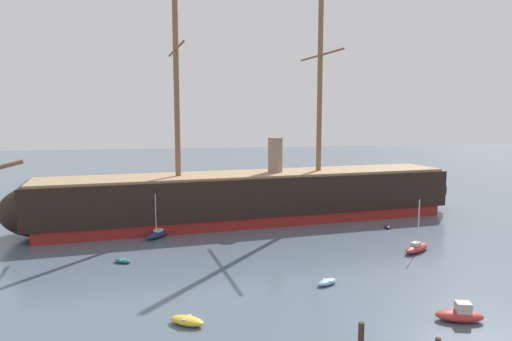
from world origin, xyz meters
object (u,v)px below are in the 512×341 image
Objects in this scene: sailboat_alongside_bow at (157,234)px; mooring_piling_left_pair at (361,333)px; motorboat_distant_centre at (253,194)px; dinghy_alongside_stern at (387,227)px; motorboat_foreground_right at (460,314)px; tall_ship at (252,196)px; dinghy_mid_left at (123,261)px; dinghy_foreground_left at (187,321)px; dinghy_near_centre at (327,282)px; sailboat_mid_right at (417,248)px.

sailboat_alongside_bow is 3.91× the size of mooring_piling_left_pair.
dinghy_alongside_stern is at bearing -63.59° from motorboat_distant_centre.
motorboat_distant_centre is 2.81× the size of mooring_piling_left_pair.
motorboat_distant_centre reaches higher than motorboat_foreground_right.
tall_ship is 38.35m from motorboat_foreground_right.
mooring_piling_left_pair reaches higher than dinghy_mid_left.
dinghy_mid_left is at bearing -109.73° from sailboat_alongside_bow.
tall_ship is 24.47× the size of dinghy_foreground_left.
dinghy_mid_left is at bearing -165.85° from dinghy_alongside_stern.
mooring_piling_left_pair reaches higher than dinghy_foreground_left.
motorboat_foreground_right reaches higher than dinghy_near_centre.
motorboat_distant_centre reaches higher than dinghy_mid_left.
dinghy_near_centre is 0.40× the size of sailboat_mid_right.
sailboat_mid_right is at bearing 51.53° from mooring_piling_left_pair.
motorboat_distant_centre is at bearing 60.24° from dinghy_mid_left.
mooring_piling_left_pair is at bearing -168.58° from motorboat_foreground_right.
dinghy_foreground_left is at bearing -139.05° from dinghy_alongside_stern.
tall_ship is 12.66× the size of sailboat_alongside_bow.
mooring_piling_left_pair is (1.10, -38.65, -3.15)m from tall_ship.
dinghy_mid_left is 1.45× the size of mooring_piling_left_pair.
dinghy_foreground_left is at bearing 171.03° from motorboat_foreground_right.
tall_ship reaches higher than sailboat_alongside_bow.
motorboat_distant_centre reaches higher than mooring_piling_left_pair.
tall_ship is 25.54m from sailboat_mid_right.
tall_ship is at bearing 91.62° from mooring_piling_left_pair.
tall_ship is at bearing -101.15° from motorboat_distant_centre.
sailboat_mid_right reaches higher than sailboat_alongside_bow.
sailboat_mid_right is 4.13× the size of mooring_piling_left_pair.
motorboat_foreground_right is at bearing 11.42° from mooring_piling_left_pair.
dinghy_mid_left is (-20.07, 10.56, -0.04)m from dinghy_near_centre.
mooring_piling_left_pair is (-15.56, -19.59, 0.23)m from sailboat_mid_right.
tall_ship reaches higher than motorboat_foreground_right.
dinghy_foreground_left is 21.70m from motorboat_foreground_right.
tall_ship is 34.14× the size of dinghy_mid_left.
tall_ship reaches higher than dinghy_alongside_stern.
dinghy_foreground_left is at bearing -105.66° from motorboat_distant_centre.
motorboat_distant_centre is at bearing 87.03° from mooring_piling_left_pair.
sailboat_alongside_bow is (3.56, 9.93, 0.26)m from dinghy_mid_left.
tall_ship is at bearing 71.55° from dinghy_foreground_left.
sailboat_alongside_bow is (-24.29, 30.00, -0.05)m from motorboat_foreground_right.
motorboat_foreground_right is at bearing -8.97° from dinghy_foreground_left.
dinghy_alongside_stern is at bearing 40.95° from dinghy_foreground_left.
motorboat_distant_centre is at bearing 107.14° from sailboat_mid_right.
motorboat_distant_centre is (15.35, 54.73, 0.25)m from dinghy_foreground_left.
sailboat_mid_right is (16.66, -19.06, -3.39)m from tall_ship.
dinghy_alongside_stern is at bearing -1.45° from sailboat_alongside_bow.
dinghy_near_centre is at bearing -51.16° from sailboat_alongside_bow.
dinghy_mid_left reaches higher than dinghy_alongside_stern.
sailboat_mid_right is at bearing 27.29° from dinghy_foreground_left.
motorboat_foreground_right is 0.67× the size of sailboat_alongside_bow.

